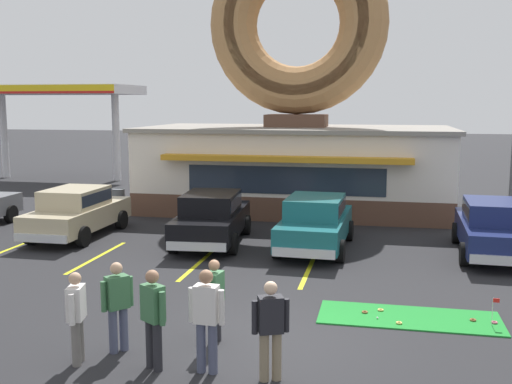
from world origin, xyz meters
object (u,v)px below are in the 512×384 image
Objects in this scene: car_navy at (494,226)px; car_black at (212,216)px; car_teal at (316,221)px; pedestrian_leather_jacket_man at (271,326)px; golf_ball at (377,318)px; trash_bin at (118,201)px; pedestrian_crossing_woman at (118,303)px; car_champagne at (77,210)px; pedestrian_beanie_man at (207,316)px; putting_flag_pin at (495,305)px; pedestrian_hooded_kid at (214,297)px; pedestrian_blue_sweater_man at (153,315)px; pedestrian_clipboard_woman at (77,314)px.

car_black is at bearing -178.98° from car_navy.
pedestrian_leather_jacket_man is (0.23, -8.63, 0.01)m from car_teal.
golf_ball is 0.04× the size of trash_bin.
car_champagne is at bearing 122.22° from pedestrian_crossing_woman.
car_champagne is at bearing 128.48° from pedestrian_beanie_man.
golf_ball is at bearing 47.86° from pedestrian_beanie_man.
pedestrian_crossing_woman is at bearing -65.31° from trash_bin.
putting_flag_pin is 0.32× the size of pedestrian_beanie_man.
car_navy is at bearing 51.64° from pedestrian_hooded_kid.
pedestrian_hooded_kid is at bearing 61.81° from pedestrian_blue_sweater_man.
car_navy is at bearing 0.44° from car_champagne.
car_navy is 4.74× the size of trash_bin.
putting_flag_pin is 0.12× the size of car_black.
car_navy reaches higher than golf_ball.
pedestrian_crossing_woman is 13.68m from trash_bin.
car_teal is at bearing 70.81° from pedestrian_clipboard_woman.
car_black reaches higher than pedestrian_hooded_kid.
pedestrian_blue_sweater_man reaches higher than car_teal.
car_navy is 10.60m from pedestrian_beanie_man.
pedestrian_leather_jacket_man is (-3.84, -3.12, 0.45)m from putting_flag_pin.
car_navy is at bearing -17.01° from trash_bin.
pedestrian_beanie_man is at bearing -123.40° from car_navy.
pedestrian_leather_jacket_man is 15.52m from trash_bin.
pedestrian_leather_jacket_man is at bearing -3.09° from pedestrian_beanie_man.
car_navy is (8.24, 0.15, 0.00)m from car_black.
pedestrian_leather_jacket_man is at bearing -88.46° from car_teal.
pedestrian_leather_jacket_man is at bearing -56.74° from trash_bin.
car_teal is 7.44m from pedestrian_hooded_kid.
car_black is at bearing 142.32° from putting_flag_pin.
trash_bin is at bearing 114.69° from pedestrian_crossing_woman.
car_navy and car_teal have the same top height.
pedestrian_clipboard_woman reaches higher than pedestrian_hooded_kid.
pedestrian_blue_sweater_man is (-6.72, -8.89, 0.05)m from car_navy.
car_black reaches higher than putting_flag_pin.
car_navy is at bearing 52.93° from pedestrian_blue_sweater_man.
car_champagne is at bearing -179.56° from car_navy.
car_champagne is (-9.63, 5.80, 0.82)m from golf_ball.
pedestrian_crossing_woman is (-6.64, -2.58, 0.45)m from putting_flag_pin.
car_navy reaches higher than pedestrian_clipboard_woman.
putting_flag_pin is 0.34× the size of pedestrian_leather_jacket_man.
pedestrian_clipboard_woman is (-3.25, -0.04, -0.02)m from pedestrian_leather_jacket_man.
putting_flag_pin is 13.14m from car_champagne.
pedestrian_hooded_kid is (2.19, -7.49, -0.02)m from car_black.
pedestrian_beanie_man is at bearing 2.59° from pedestrian_clipboard_woman.
car_champagne is 10.04m from pedestrian_clipboard_woman.
pedestrian_hooded_kid is (-1.03, -7.36, -0.02)m from car_teal.
car_navy is at bearing 61.79° from golf_ball.
trash_bin is at bearing 135.49° from golf_ball.
pedestrian_crossing_woman reaches higher than pedestrian_clipboard_woman.
car_navy is 2.99× the size of pedestrian_hooded_kid.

